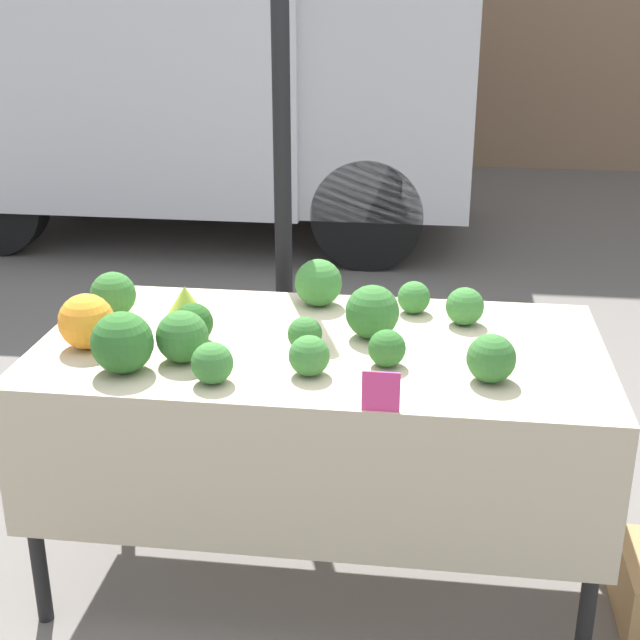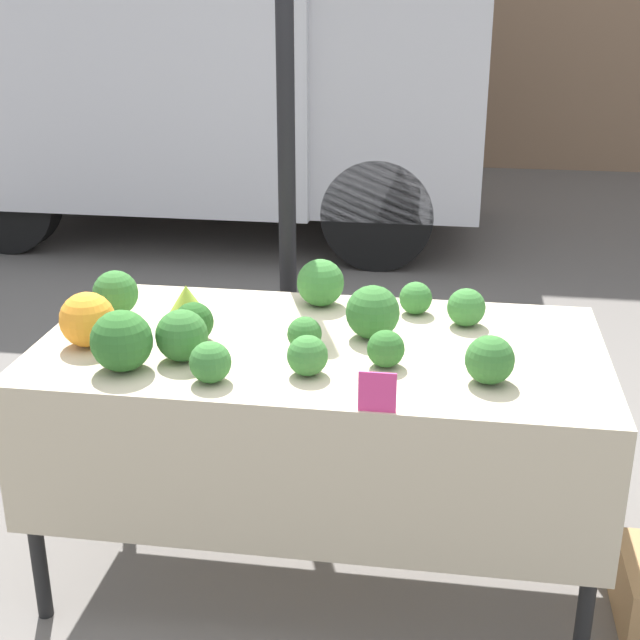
# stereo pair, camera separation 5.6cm
# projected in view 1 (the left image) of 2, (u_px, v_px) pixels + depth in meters

# --- Properties ---
(ground_plane) EXTENTS (40.00, 40.00, 0.00)m
(ground_plane) POSITION_uv_depth(u_px,v_px,m) (320.00, 563.00, 3.22)
(ground_plane) COLOR slate
(tent_pole) EXTENTS (0.07, 0.07, 2.27)m
(tent_pole) POSITION_uv_depth(u_px,v_px,m) (283.00, 203.00, 3.55)
(tent_pole) COLOR black
(tent_pole) RESTS_ON ground_plane
(parked_truck) EXTENTS (4.18, 2.13, 2.70)m
(parked_truck) POSITION_uv_depth(u_px,v_px,m) (182.00, 50.00, 6.92)
(parked_truck) COLOR silver
(parked_truck) RESTS_ON ground_plane
(market_table) EXTENTS (1.84, 0.94, 0.86)m
(market_table) POSITION_uv_depth(u_px,v_px,m) (317.00, 380.00, 2.88)
(market_table) COLOR beige
(market_table) RESTS_ON ground_plane
(orange_cauliflower) EXTENTS (0.18, 0.18, 0.18)m
(orange_cauliflower) POSITION_uv_depth(u_px,v_px,m) (86.00, 321.00, 2.84)
(orange_cauliflower) COLOR orange
(orange_cauliflower) RESTS_ON market_table
(romanesco_head) EXTENTS (0.17, 0.17, 0.14)m
(romanesco_head) POSITION_uv_depth(u_px,v_px,m) (185.00, 305.00, 3.04)
(romanesco_head) COLOR #93B238
(romanesco_head) RESTS_ON market_table
(broccoli_head_0) EXTENTS (0.13, 0.13, 0.13)m
(broccoli_head_0) POSITION_uv_depth(u_px,v_px,m) (465.00, 306.00, 3.04)
(broccoli_head_0) COLOR #387533
(broccoli_head_0) RESTS_ON market_table
(broccoli_head_1) EXTENTS (0.19, 0.19, 0.19)m
(broccoli_head_1) POSITION_uv_depth(u_px,v_px,m) (122.00, 342.00, 2.66)
(broccoli_head_1) COLOR #2D6628
(broccoli_head_1) RESTS_ON market_table
(broccoli_head_2) EXTENTS (0.13, 0.13, 0.13)m
(broccoli_head_2) POSITION_uv_depth(u_px,v_px,m) (193.00, 323.00, 2.89)
(broccoli_head_2) COLOR #23511E
(broccoli_head_2) RESTS_ON market_table
(broccoli_head_3) EXTENTS (0.17, 0.17, 0.17)m
(broccoli_head_3) POSITION_uv_depth(u_px,v_px,m) (318.00, 283.00, 3.20)
(broccoli_head_3) COLOR #387533
(broccoli_head_3) RESTS_ON market_table
(broccoli_head_4) EXTENTS (0.12, 0.12, 0.12)m
(broccoli_head_4) POSITION_uv_depth(u_px,v_px,m) (212.00, 363.00, 2.60)
(broccoli_head_4) COLOR #387533
(broccoli_head_4) RESTS_ON market_table
(broccoli_head_5) EXTENTS (0.12, 0.12, 0.12)m
(broccoli_head_5) POSITION_uv_depth(u_px,v_px,m) (414.00, 297.00, 3.14)
(broccoli_head_5) COLOR #387533
(broccoli_head_5) RESTS_ON market_table
(broccoli_head_6) EXTENTS (0.12, 0.12, 0.12)m
(broccoli_head_6) POSITION_uv_depth(u_px,v_px,m) (387.00, 348.00, 2.72)
(broccoli_head_6) COLOR #2D6628
(broccoli_head_6) RESTS_ON market_table
(broccoli_head_7) EXTENTS (0.18, 0.18, 0.18)m
(broccoli_head_7) POSITION_uv_depth(u_px,v_px,m) (372.00, 312.00, 2.92)
(broccoli_head_7) COLOR #336B2D
(broccoli_head_7) RESTS_ON market_table
(broccoli_head_8) EXTENTS (0.16, 0.16, 0.16)m
(broccoli_head_8) POSITION_uv_depth(u_px,v_px,m) (113.00, 294.00, 3.11)
(broccoli_head_8) COLOR #336B2D
(broccoli_head_8) RESTS_ON market_table
(broccoli_head_9) EXTENTS (0.16, 0.16, 0.16)m
(broccoli_head_9) POSITION_uv_depth(u_px,v_px,m) (182.00, 337.00, 2.74)
(broccoli_head_9) COLOR #336B2D
(broccoli_head_9) RESTS_ON market_table
(broccoli_head_10) EXTENTS (0.15, 0.15, 0.15)m
(broccoli_head_10) POSITION_uv_depth(u_px,v_px,m) (491.00, 358.00, 2.61)
(broccoli_head_10) COLOR #336B2D
(broccoli_head_10) RESTS_ON market_table
(broccoli_head_11) EXTENTS (0.12, 0.12, 0.12)m
(broccoli_head_11) POSITION_uv_depth(u_px,v_px,m) (309.00, 356.00, 2.65)
(broccoli_head_11) COLOR #387533
(broccoli_head_11) RESTS_ON market_table
(broccoli_head_12) EXTENTS (0.11, 0.11, 0.11)m
(broccoli_head_12) POSITION_uv_depth(u_px,v_px,m) (305.00, 334.00, 2.83)
(broccoli_head_12) COLOR #336B2D
(broccoli_head_12) RESTS_ON market_table
(price_sign) EXTENTS (0.10, 0.01, 0.12)m
(price_sign) POSITION_uv_depth(u_px,v_px,m) (381.00, 392.00, 2.43)
(price_sign) COLOR #E53D84
(price_sign) RESTS_ON market_table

